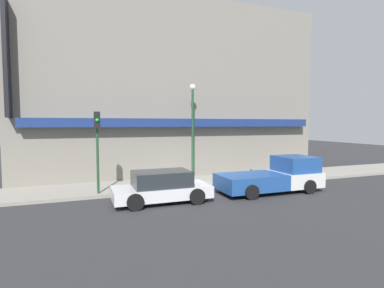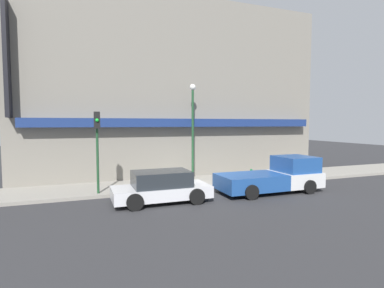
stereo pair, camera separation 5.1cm
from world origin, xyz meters
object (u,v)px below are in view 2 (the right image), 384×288
object	(u,v)px
parked_car	(161,187)
traffic_light	(97,138)
fire_hydrant	(251,174)
pickup_truck	(275,176)
street_lamp	(193,120)

from	to	relation	value
parked_car	traffic_light	distance (m)	3.91
parked_car	fire_hydrant	xyz separation A→B (m)	(6.19, 2.53, -0.21)
pickup_truck	street_lamp	bearing A→B (deg)	129.39
pickup_truck	fire_hydrant	world-z (taller)	pickup_truck
street_lamp	traffic_light	world-z (taller)	street_lamp
parked_car	street_lamp	xyz separation A→B (m)	(2.99, 3.96, 3.02)
pickup_truck	street_lamp	world-z (taller)	street_lamp
pickup_truck	traffic_light	size ratio (longest dim) A/B	1.38
street_lamp	pickup_truck	bearing A→B (deg)	-52.11
pickup_truck	fire_hydrant	xyz separation A→B (m)	(0.12, 2.53, -0.30)
pickup_truck	street_lamp	distance (m)	5.81
pickup_truck	traffic_light	bearing A→B (deg)	168.57
street_lamp	traffic_light	distance (m)	5.98
parked_car	street_lamp	world-z (taller)	street_lamp
pickup_truck	traffic_light	xyz separation A→B (m)	(-8.66, 1.99, 2.06)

